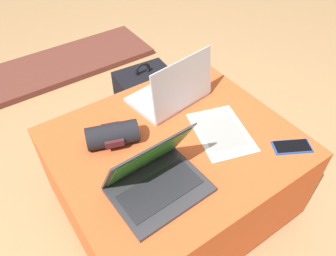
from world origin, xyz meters
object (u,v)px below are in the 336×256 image
(cell_phone, at_px, (292,147))
(wrist_brace, at_px, (113,135))
(backpack, at_px, (144,103))
(laptop_near, at_px, (155,179))
(laptop_far, at_px, (172,92))
(paper_sheet, at_px, (221,132))

(cell_phone, height_order, wrist_brace, wrist_brace)
(cell_phone, relative_size, backpack, 0.35)
(backpack, bearing_deg, cell_phone, 106.81)
(laptop_near, height_order, laptop_far, laptop_far)
(paper_sheet, bearing_deg, laptop_far, 117.45)
(laptop_near, distance_m, backpack, 0.86)
(backpack, distance_m, wrist_brace, 0.66)
(laptop_near, bearing_deg, paper_sheet, 9.24)
(laptop_far, relative_size, paper_sheet, 1.07)
(cell_phone, xyz_separation_m, backpack, (-0.19, 0.86, -0.27))
(laptop_far, bearing_deg, cell_phone, 106.36)
(laptop_near, xyz_separation_m, laptop_far, (0.33, 0.37, 0.00))
(backpack, bearing_deg, laptop_far, 87.88)
(laptop_near, relative_size, cell_phone, 2.00)
(backpack, height_order, wrist_brace, wrist_brace)
(laptop_far, relative_size, backpack, 0.75)
(laptop_near, relative_size, laptop_far, 0.92)
(wrist_brace, bearing_deg, backpack, 47.46)
(laptop_near, bearing_deg, cell_phone, -17.44)
(laptop_far, distance_m, backpack, 0.47)
(backpack, xyz_separation_m, wrist_brace, (-0.39, -0.43, 0.31))
(paper_sheet, bearing_deg, cell_phone, -35.46)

